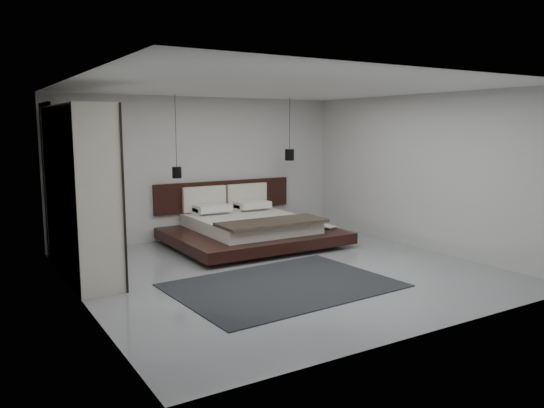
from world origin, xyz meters
TOP-DOWN VIEW (x-y plane):
  - floor at (0.00, 0.00)m, footprint 6.00×6.00m
  - ceiling at (0.00, 0.00)m, footprint 6.00×6.00m
  - wall_back at (0.00, 3.00)m, footprint 6.00×0.00m
  - wall_front at (0.00, -3.00)m, footprint 6.00×0.00m
  - wall_left at (-3.00, 0.00)m, footprint 0.00×6.00m
  - wall_right at (3.00, 0.00)m, footprint 0.00×6.00m
  - lattice_screen at (-2.95, 2.45)m, footprint 0.05×0.90m
  - bed at (0.48, 1.90)m, footprint 3.01×2.49m
  - book_lower at (1.71, 1.21)m, footprint 0.29×0.36m
  - book_upper at (1.69, 1.18)m, footprint 0.25×0.33m
  - pendant_left at (-0.76, 2.40)m, footprint 0.17×0.17m
  - pendant_right at (1.71, 2.40)m, footprint 0.19×0.19m
  - wardrobe at (-2.70, 1.37)m, footprint 0.61×2.58m
  - rug at (-0.43, -0.73)m, footprint 3.13×2.32m

SIDE VIEW (x-z plane):
  - floor at x=0.00m, z-range 0.00..0.00m
  - rug at x=-0.43m, z-range 0.00..0.01m
  - book_lower at x=1.71m, z-range 0.28..0.31m
  - bed at x=0.48m, z-range -0.26..0.86m
  - book_upper at x=1.69m, z-range 0.31..0.33m
  - wardrobe at x=-2.70m, z-range 0.00..2.53m
  - lattice_screen at x=-2.95m, z-range 0.00..2.60m
  - pendant_left at x=-0.76m, z-range 0.63..2.15m
  - wall_back at x=0.00m, z-range -1.60..4.40m
  - wall_front at x=0.00m, z-range -1.60..4.40m
  - wall_left at x=-3.00m, z-range -1.60..4.40m
  - wall_right at x=3.00m, z-range -1.60..4.40m
  - pendant_right at x=1.71m, z-range 1.00..2.28m
  - ceiling at x=0.00m, z-range 2.80..2.80m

